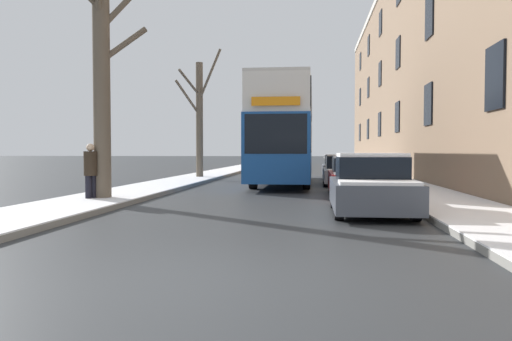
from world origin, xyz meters
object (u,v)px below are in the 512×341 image
at_px(bare_tree_left_1, 199,117).
at_px(pedestrian_left_sidewalk, 91,171).
at_px(parked_car_2, 344,171).
at_px(double_decker_bus, 285,129).
at_px(parked_car_1, 355,178).
at_px(parked_car_0, 371,186).
at_px(bare_tree_left_0, 101,70).
at_px(parked_car_3, 338,167).

relative_size(bare_tree_left_1, pedestrian_left_sidewalk, 3.89).
bearing_deg(parked_car_2, double_decker_bus, 171.05).
bearing_deg(parked_car_1, parked_car_2, 90.00).
height_order(double_decker_bus, parked_car_0, double_decker_bus).
bearing_deg(bare_tree_left_1, bare_tree_left_0, -90.29).
xyz_separation_m(parked_car_1, parked_car_3, (-0.00, 11.60, -0.01)).
height_order(bare_tree_left_1, double_decker_bus, bare_tree_left_1).
bearing_deg(pedestrian_left_sidewalk, bare_tree_left_0, -25.89).
bearing_deg(double_decker_bus, bare_tree_left_0, -117.49).
xyz_separation_m(double_decker_bus, parked_car_3, (2.76, 5.19, -1.95)).
relative_size(double_decker_bus, parked_car_3, 2.90).
bearing_deg(double_decker_bus, parked_car_3, 61.96).
distance_m(parked_car_1, parked_car_2, 5.98).
bearing_deg(double_decker_bus, parked_car_2, -8.95).
xyz_separation_m(bare_tree_left_0, double_decker_bus, (4.91, 9.43, -1.36)).
height_order(bare_tree_left_1, parked_car_2, bare_tree_left_1).
bearing_deg(parked_car_3, double_decker_bus, -118.04).
bearing_deg(parked_car_2, pedestrian_left_sidewalk, -130.68).
height_order(parked_car_2, parked_car_3, parked_car_3).
bearing_deg(bare_tree_left_0, double_decker_bus, 62.51).
xyz_separation_m(double_decker_bus, pedestrian_left_sidewalk, (-5.17, -9.66, -1.61)).
height_order(parked_car_1, pedestrian_left_sidewalk, pedestrian_left_sidewalk).
bearing_deg(bare_tree_left_0, parked_car_3, 62.32).
bearing_deg(pedestrian_left_sidewalk, parked_car_2, -17.71).
bearing_deg(bare_tree_left_0, parked_car_0, -13.12).
xyz_separation_m(bare_tree_left_1, double_decker_bus, (4.84, -3.08, -0.85)).
distance_m(bare_tree_left_0, parked_car_3, 16.84).
bearing_deg(parked_car_0, pedestrian_left_sidewalk, 168.88).
bearing_deg(bare_tree_left_1, parked_car_0, -62.00).
distance_m(parked_car_0, parked_car_2, 10.79).
xyz_separation_m(bare_tree_left_1, parked_car_0, (7.61, -14.30, -2.75)).
relative_size(parked_car_3, pedestrian_left_sidewalk, 2.24).
relative_size(parked_car_0, pedestrian_left_sidewalk, 2.23).
distance_m(bare_tree_left_1, parked_car_3, 8.37).
bearing_deg(bare_tree_left_1, parked_car_2, -24.82).
height_order(double_decker_bus, pedestrian_left_sidewalk, double_decker_bus).
distance_m(bare_tree_left_0, parked_car_0, 8.52).
bearing_deg(parked_car_0, double_decker_bus, 103.83).
bearing_deg(pedestrian_left_sidewalk, bare_tree_left_1, 21.51).
xyz_separation_m(parked_car_0, parked_car_1, (0.00, 4.81, -0.04)).
bearing_deg(parked_car_1, parked_car_3, 90.00).
distance_m(double_decker_bus, parked_car_1, 7.25).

